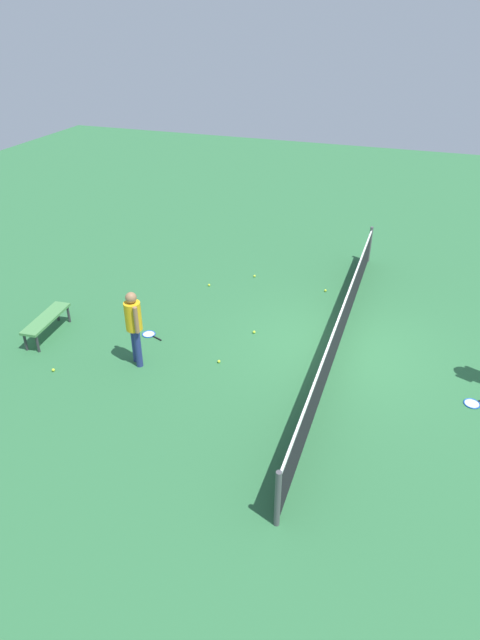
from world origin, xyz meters
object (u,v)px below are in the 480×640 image
Objects in this scene: tennis_ball_near_player at (219,361)px; tennis_ball_by_net at (325,290)px; tennis_ball_stray_right at (209,285)px; courtside_bench at (46,320)px; tennis_racket_far_player at (473,403)px; tennis_ball_midcourt at (53,370)px; tennis_ball_stray_left at (254,332)px; player_near_side at (134,322)px; tennis_ball_baseline at (254,276)px; tennis_racket_near_player at (150,334)px.

tennis_ball_by_net is (-4.02, 1.50, 0.00)m from tennis_ball_near_player.
tennis_ball_stray_right is (0.72, -3.06, 0.00)m from tennis_ball_by_net.
tennis_ball_near_player is at bearing 93.52° from courtside_bench.
tennis_ball_midcourt reaches higher than tennis_racket_far_player.
tennis_racket_far_player is 8.27× the size of tennis_ball_midcourt.
tennis_racket_far_player is 7.31m from tennis_ball_stray_right.
tennis_ball_stray_left is 1.00× the size of tennis_ball_stray_right.
player_near_side is 2.01m from tennis_ball_midcourt.
tennis_ball_near_player is 4.28m from tennis_ball_baseline.
player_near_side is 2.81× the size of tennis_racket_near_player.
tennis_ball_near_player is at bearing 7.53° from tennis_ball_baseline.
tennis_ball_stray_right is at bearing 178.96° from player_near_side.
courtside_bench is (0.78, -2.19, 0.40)m from tennis_racket_near_player.
tennis_ball_by_net is at bearing 103.26° from tennis_ball_stray_right.
tennis_ball_midcourt is 1.00× the size of tennis_ball_stray_left.
tennis_racket_far_player is 8.27× the size of tennis_ball_stray_right.
tennis_ball_baseline is (-3.92, -5.68, 0.02)m from tennis_racket_far_player.
tennis_ball_stray_right is at bearing -76.74° from tennis_ball_by_net.
courtside_bench reaches higher than tennis_ball_midcourt.
tennis_ball_stray_right is at bearing -46.65° from tennis_ball_baseline.
player_near_side is at bearing 82.71° from courtside_bench.
courtside_bench reaches higher than tennis_ball_baseline.
tennis_ball_stray_right is (-3.87, 0.07, -0.98)m from player_near_side.
player_near_side is at bearing 119.09° from tennis_ball_midcourt.
tennis_ball_near_player and tennis_ball_baseline have the same top height.
tennis_racket_near_player is at bearing -44.40° from tennis_ball_by_net.
tennis_ball_stray_left is at bearing -102.57° from tennis_racket_far_player.
tennis_ball_near_player and tennis_ball_by_net have the same top height.
tennis_ball_by_net is at bearing -135.63° from tennis_racket_far_player.
tennis_racket_near_player is 9.17× the size of tennis_ball_baseline.
tennis_racket_near_player is 9.17× the size of tennis_ball_stray_left.
tennis_ball_stray_left is at bearing -23.64° from tennis_ball_by_net.
tennis_ball_near_player and tennis_ball_stray_left have the same top height.
tennis_ball_stray_right is (0.94, -1.00, 0.00)m from tennis_ball_baseline.
tennis_ball_midcourt is (1.95, -1.24, 0.02)m from tennis_racket_near_player.
tennis_ball_by_net and tennis_ball_midcourt have the same top height.
tennis_ball_by_net is 7.07m from courtside_bench.
courtside_bench is (4.28, -5.62, 0.38)m from tennis_ball_by_net.
player_near_side is 25.76× the size of tennis_ball_stray_left.
tennis_ball_near_player reaches higher than tennis_racket_far_player.
tennis_ball_by_net is 1.00× the size of tennis_ball_stray_left.
tennis_ball_by_net is 0.04× the size of courtside_bench.
courtside_bench is at bearing -97.29° from player_near_side.
tennis_ball_by_net is 1.00× the size of tennis_ball_midcourt.
tennis_ball_baseline is 1.00× the size of tennis_ball_stray_left.
tennis_ball_by_net is 2.88m from tennis_ball_stray_left.
tennis_ball_by_net is at bearing 156.36° from tennis_ball_stray_left.
courtside_bench is (3.56, -2.56, 0.38)m from tennis_ball_stray_right.
courtside_bench reaches higher than tennis_racket_far_player.
tennis_ball_stray_right is (-2.98, -6.68, 0.02)m from tennis_racket_far_player.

